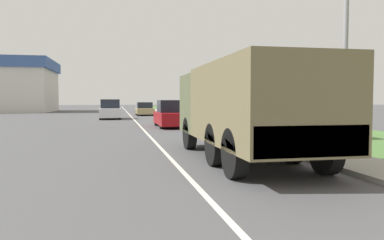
# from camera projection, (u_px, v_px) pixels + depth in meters

# --- Properties ---
(ground_plane) EXTENTS (180.00, 180.00, 0.00)m
(ground_plane) POSITION_uv_depth(u_px,v_px,m) (130.00, 116.00, 39.66)
(ground_plane) COLOR #4C4C4F
(lane_centre_stripe) EXTENTS (0.12, 120.00, 0.00)m
(lane_centre_stripe) POSITION_uv_depth(u_px,v_px,m) (130.00, 116.00, 39.66)
(lane_centre_stripe) COLOR silver
(lane_centre_stripe) RESTS_ON ground
(sidewalk_right) EXTENTS (1.80, 120.00, 0.12)m
(sidewalk_right) POSITION_uv_depth(u_px,v_px,m) (172.00, 115.00, 40.56)
(sidewalk_right) COLOR #9E9B93
(sidewalk_right) RESTS_ON ground
(grass_strip_right) EXTENTS (7.00, 120.00, 0.02)m
(grass_strip_right) POSITION_uv_depth(u_px,v_px,m) (212.00, 115.00, 41.44)
(grass_strip_right) COLOR #4C7538
(grass_strip_right) RESTS_ON ground
(military_truck) EXTENTS (2.46, 7.46, 2.64)m
(military_truck) POSITION_uv_depth(u_px,v_px,m) (246.00, 105.00, 10.46)
(military_truck) COLOR #545B3D
(military_truck) RESTS_ON ground
(car_nearest_ahead) EXTENTS (1.78, 4.62, 1.68)m
(car_nearest_ahead) POSITION_uv_depth(u_px,v_px,m) (171.00, 115.00, 23.34)
(car_nearest_ahead) COLOR maroon
(car_nearest_ahead) RESTS_ON ground
(car_second_ahead) EXTENTS (1.84, 4.02, 1.74)m
(car_second_ahead) POSITION_uv_depth(u_px,v_px,m) (110.00, 110.00, 33.14)
(car_second_ahead) COLOR silver
(car_second_ahead) RESTS_ON ground
(car_third_ahead) EXTENTS (1.83, 4.37, 1.43)m
(car_third_ahead) POSITION_uv_depth(u_px,v_px,m) (145.00, 109.00, 41.12)
(car_third_ahead) COLOR tan
(car_third_ahead) RESTS_ON ground
(pickup_truck) EXTENTS (2.04, 5.46, 1.75)m
(pickup_truck) POSITION_uv_depth(u_px,v_px,m) (303.00, 116.00, 18.40)
(pickup_truck) COLOR navy
(pickup_truck) RESTS_ON grass_strip_right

